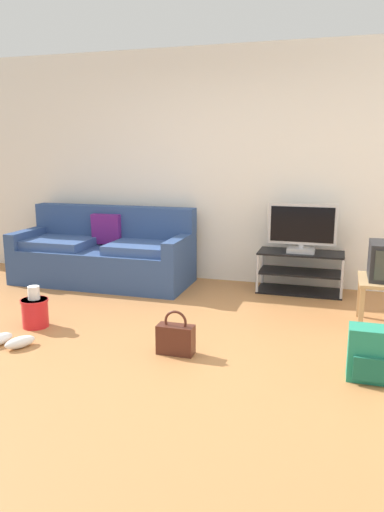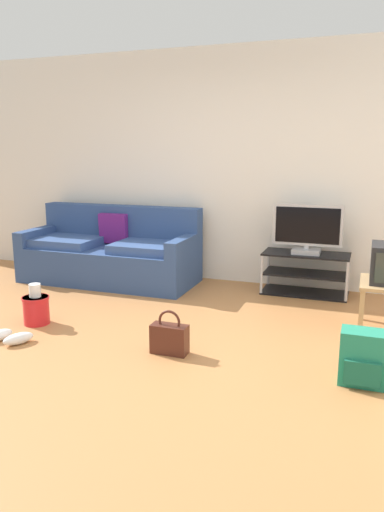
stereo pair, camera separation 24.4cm
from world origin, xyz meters
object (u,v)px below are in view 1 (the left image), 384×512
object	(u,v)px
backpack	(371,354)
handbag	(176,338)
tv_stand	(300,272)
cleaning_bucket	(35,310)
flat_tv	(302,229)
sneakers_pair	(9,341)
couch	(105,255)

from	to	relation	value
backpack	handbag	world-z (taller)	backpack
tv_stand	cleaning_bucket	xyz separation A→B (m)	(-2.17, -1.81, -0.07)
handbag	backpack	bearing A→B (deg)	-1.22
flat_tv	sneakers_pair	distance (m)	3.15
tv_stand	sneakers_pair	distance (m)	3.10
backpack	cleaning_bucket	xyz separation A→B (m)	(-2.81, 0.24, -0.03)
backpack	sneakers_pair	world-z (taller)	backpack
backpack	sneakers_pair	xyz separation A→B (m)	(-2.75, -0.22, -0.14)
couch	cleaning_bucket	distance (m)	1.60
tv_stand	sneakers_pair	bearing A→B (deg)	-133.04
couch	flat_tv	world-z (taller)	flat_tv
couch	flat_tv	size ratio (longest dim) A/B	2.82
cleaning_bucket	sneakers_pair	world-z (taller)	cleaning_bucket
flat_tv	handbag	xyz separation A→B (m)	(-0.78, -1.99, -0.59)
flat_tv	cleaning_bucket	size ratio (longest dim) A/B	1.96
cleaning_bucket	sneakers_pair	xyz separation A→B (m)	(0.06, -0.45, -0.11)
backpack	couch	bearing A→B (deg)	167.51
tv_stand	sneakers_pair	xyz separation A→B (m)	(-2.11, -2.26, -0.18)
tv_stand	cleaning_bucket	world-z (taller)	tv_stand
couch	cleaning_bucket	world-z (taller)	couch
handbag	cleaning_bucket	xyz separation A→B (m)	(-1.39, 0.21, 0.03)
handbag	cleaning_bucket	distance (m)	1.41
tv_stand	handbag	xyz separation A→B (m)	(-0.78, -2.01, -0.10)
tv_stand	flat_tv	size ratio (longest dim) A/B	1.26
flat_tv	backpack	world-z (taller)	flat_tv
tv_stand	handbag	distance (m)	2.16
sneakers_pair	couch	bearing A→B (deg)	94.56
flat_tv	backpack	distance (m)	2.19
flat_tv	handbag	bearing A→B (deg)	-111.34
tv_stand	cleaning_bucket	bearing A→B (deg)	-140.24
cleaning_bucket	couch	bearing A→B (deg)	93.69
flat_tv	cleaning_bucket	bearing A→B (deg)	-140.59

